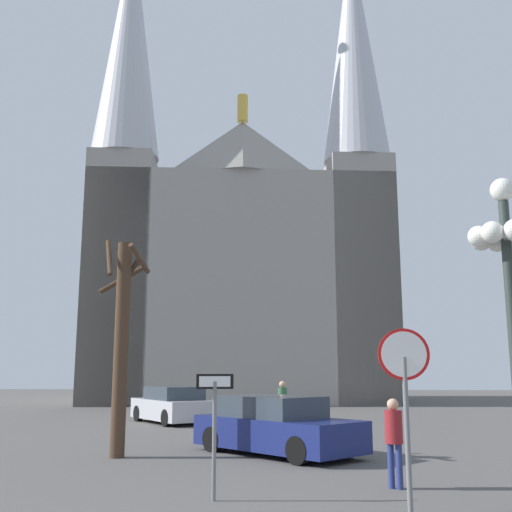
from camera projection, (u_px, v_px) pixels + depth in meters
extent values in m
cube|color=gray|center=(240.00, 297.00, 43.26)|extent=(20.81, 16.01, 14.37)
pyramid|color=gray|center=(243.00, 148.00, 39.10)|extent=(6.95, 2.79, 3.50)
cylinder|color=gold|center=(243.00, 109.00, 39.59)|extent=(0.70, 0.70, 1.80)
cube|color=gray|center=(120.00, 277.00, 38.18)|extent=(4.46, 4.46, 15.60)
cone|color=#B7BAC1|center=(130.00, 39.00, 41.16)|extent=(4.41, 4.41, 17.00)
cube|color=gray|center=(361.00, 279.00, 38.95)|extent=(4.46, 4.46, 15.60)
cone|color=#B7BAC1|center=(354.00, 45.00, 41.93)|extent=(4.41, 4.41, 17.00)
cylinder|color=slate|center=(407.00, 436.00, 9.01)|extent=(0.08, 0.08, 2.30)
cylinder|color=red|center=(404.00, 354.00, 9.23)|extent=(0.78, 0.07, 0.78)
cylinder|color=white|center=(404.00, 354.00, 9.21)|extent=(0.68, 0.03, 0.68)
cylinder|color=slate|center=(214.00, 440.00, 10.13)|extent=(0.07, 0.07, 1.92)
cube|color=black|center=(215.00, 381.00, 10.31)|extent=(0.62, 0.16, 0.25)
cube|color=white|center=(215.00, 381.00, 10.29)|extent=(0.52, 0.12, 0.17)
sphere|color=white|center=(502.00, 190.00, 9.82)|extent=(0.38, 0.38, 0.38)
cylinder|color=#2D3833|center=(512.00, 238.00, 9.82)|extent=(0.33, 0.33, 0.05)
sphere|color=white|center=(497.00, 241.00, 10.09)|extent=(0.34, 0.34, 0.34)
cylinder|color=#2D3833|center=(501.00, 239.00, 9.89)|extent=(0.42, 0.05, 0.05)
sphere|color=white|center=(481.00, 240.00, 9.99)|extent=(0.34, 0.34, 0.34)
cylinder|color=#2D3833|center=(493.00, 238.00, 9.84)|extent=(0.33, 0.33, 0.05)
sphere|color=white|center=(479.00, 236.00, 9.71)|extent=(0.34, 0.34, 0.34)
cylinder|color=#2D3833|center=(492.00, 236.00, 9.69)|extent=(0.05, 0.42, 0.05)
sphere|color=white|center=(492.00, 232.00, 9.41)|extent=(0.34, 0.34, 0.34)
cylinder|color=#2D3833|center=(499.00, 234.00, 9.54)|extent=(0.33, 0.33, 0.05)
cylinder|color=#2D3833|center=(510.00, 233.00, 9.47)|extent=(0.42, 0.05, 0.05)
cylinder|color=#473323|center=(121.00, 347.00, 15.33)|extent=(0.36, 0.36, 5.34)
cylinder|color=#473323|center=(129.00, 274.00, 15.91)|extent=(0.61, 0.28, 0.79)
cylinder|color=#473323|center=(109.00, 257.00, 15.61)|extent=(0.48, 0.86, 1.08)
cylinder|color=#473323|center=(122.00, 280.00, 16.18)|extent=(1.14, 0.55, 0.81)
cylinder|color=#473323|center=(140.00, 259.00, 15.59)|extent=(0.39, 0.95, 0.67)
cube|color=#B7B7BC|center=(171.00, 409.00, 24.57)|extent=(3.98, 4.50, 0.78)
cube|color=#333D47|center=(174.00, 393.00, 24.52)|extent=(2.74, 2.89, 0.51)
cylinder|color=black|center=(138.00, 413.00, 25.29)|extent=(0.55, 0.65, 0.64)
cylinder|color=black|center=(175.00, 412.00, 26.16)|extent=(0.55, 0.65, 0.64)
cylinder|color=black|center=(167.00, 418.00, 22.91)|extent=(0.55, 0.65, 0.64)
cylinder|color=black|center=(206.00, 416.00, 23.78)|extent=(0.55, 0.65, 0.64)
cube|color=navy|center=(277.00, 433.00, 15.43)|extent=(4.58, 4.47, 0.76)
cube|color=#333D47|center=(271.00, 406.00, 15.71)|extent=(3.00, 2.97, 0.53)
cylinder|color=black|center=(346.00, 444.00, 14.85)|extent=(0.62, 0.60, 0.64)
cylinder|color=black|center=(299.00, 450.00, 13.72)|extent=(0.62, 0.60, 0.64)
cylinder|color=black|center=(260.00, 435.00, 17.07)|extent=(0.62, 0.60, 0.64)
cylinder|color=black|center=(213.00, 439.00, 15.94)|extent=(0.62, 0.60, 0.64)
cylinder|color=#594C47|center=(285.00, 419.00, 21.26)|extent=(0.12, 0.12, 0.85)
cylinder|color=#594C47|center=(281.00, 419.00, 21.18)|extent=(0.12, 0.12, 0.85)
cylinder|color=#33663F|center=(283.00, 397.00, 21.36)|extent=(0.32, 0.32, 0.64)
sphere|color=tan|center=(282.00, 384.00, 21.43)|extent=(0.23, 0.23, 0.23)
cylinder|color=navy|center=(391.00, 466.00, 11.08)|extent=(0.12, 0.12, 0.79)
cylinder|color=navy|center=(399.00, 467.00, 10.99)|extent=(0.12, 0.12, 0.79)
cylinder|color=maroon|center=(394.00, 427.00, 11.16)|extent=(0.32, 0.32, 0.59)
sphere|color=tan|center=(393.00, 404.00, 11.23)|extent=(0.21, 0.21, 0.21)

